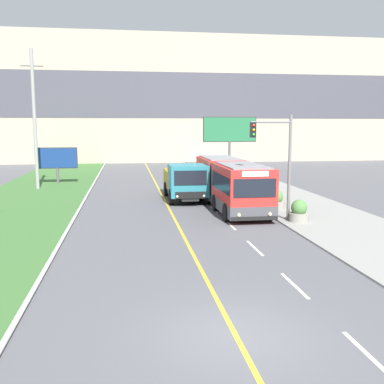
% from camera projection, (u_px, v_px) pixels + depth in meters
% --- Properties ---
extents(ground_plane, '(300.00, 300.00, 0.00)m').
position_uv_depth(ground_plane, '(236.00, 336.00, 11.13)').
color(ground_plane, '#56565B').
extents(lane_marking_centre, '(2.88, 140.00, 0.01)m').
position_uv_depth(lane_marking_centre, '(237.00, 317.00, 12.21)').
color(lane_marking_centre, gold).
rests_on(lane_marking_centre, ground_plane).
extents(apartment_block_background, '(80.00, 8.04, 18.06)m').
position_uv_depth(apartment_block_background, '(143.00, 100.00, 66.23)').
color(apartment_block_background, '#BCAD93').
rests_on(apartment_block_background, ground_plane).
extents(city_bus, '(2.72, 11.69, 2.98)m').
position_uv_depth(city_bus, '(230.00, 183.00, 28.95)').
color(city_bus, red).
rests_on(city_bus, ground_plane).
extents(dump_truck, '(2.58, 6.81, 2.61)m').
position_uv_depth(dump_truck, '(186.00, 182.00, 30.84)').
color(dump_truck, black).
rests_on(dump_truck, ground_plane).
extents(car_distant, '(1.80, 4.30, 1.45)m').
position_uv_depth(car_distant, '(194.00, 170.00, 45.82)').
color(car_distant, black).
rests_on(car_distant, ground_plane).
extents(utility_pole_far, '(1.80, 0.28, 11.28)m').
position_uv_depth(utility_pole_far, '(35.00, 120.00, 36.38)').
color(utility_pole_far, '#9E9E99').
rests_on(utility_pole_far, ground_plane).
extents(traffic_light_mast, '(2.28, 0.32, 5.77)m').
position_uv_depth(traffic_light_mast, '(278.00, 154.00, 23.91)').
color(traffic_light_mast, slate).
rests_on(traffic_light_mast, ground_plane).
extents(billboard_large, '(5.45, 0.24, 6.11)m').
position_uv_depth(billboard_large, '(230.00, 131.00, 45.20)').
color(billboard_large, '#59595B').
rests_on(billboard_large, ground_plane).
extents(billboard_small, '(3.60, 0.24, 3.28)m').
position_uv_depth(billboard_small, '(57.00, 159.00, 40.42)').
color(billboard_small, '#59595B').
rests_on(billboard_small, ground_plane).
extents(planter_round_near, '(1.07, 1.07, 1.18)m').
position_uv_depth(planter_round_near, '(299.00, 212.00, 24.09)').
color(planter_round_near, gray).
rests_on(planter_round_near, sidewalk_right).
extents(planter_round_second, '(1.07, 1.07, 1.19)m').
position_uv_depth(planter_round_second, '(276.00, 200.00, 27.81)').
color(planter_round_second, gray).
rests_on(planter_round_second, sidewalk_right).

